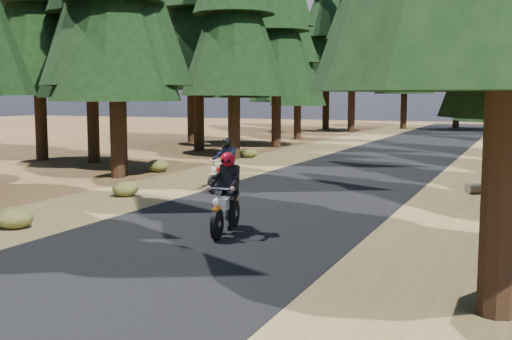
# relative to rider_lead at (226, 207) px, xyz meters

# --- Properties ---
(ground) EXTENTS (120.00, 120.00, 0.00)m
(ground) POSITION_rel_rider_lead_xyz_m (-0.23, 0.64, -0.57)
(ground) COLOR #48321A
(ground) RESTS_ON ground
(road) EXTENTS (6.00, 100.00, 0.01)m
(road) POSITION_rel_rider_lead_xyz_m (-0.23, 5.64, -0.56)
(road) COLOR black
(road) RESTS_ON ground
(shoulder_l) EXTENTS (3.20, 100.00, 0.01)m
(shoulder_l) POSITION_rel_rider_lead_xyz_m (-4.83, 5.64, -0.56)
(shoulder_l) COLOR brown
(shoulder_l) RESTS_ON ground
(shoulder_r) EXTENTS (3.20, 100.00, 0.01)m
(shoulder_r) POSITION_rel_rider_lead_xyz_m (4.37, 5.64, -0.56)
(shoulder_r) COLOR brown
(shoulder_r) RESTS_ON ground
(understory_shrubs) EXTENTS (14.96, 32.35, 0.60)m
(understory_shrubs) POSITION_rel_rider_lead_xyz_m (2.14, 7.65, -0.32)
(understory_shrubs) COLOR #474C1E
(understory_shrubs) RESTS_ON ground
(rider_lead) EXTENTS (0.86, 1.95, 1.68)m
(rider_lead) POSITION_rel_rider_lead_xyz_m (0.00, 0.00, 0.00)
(rider_lead) COLOR silver
(rider_lead) RESTS_ON road
(rider_follow) EXTENTS (0.69, 1.81, 1.58)m
(rider_follow) POSITION_rel_rider_lead_xyz_m (-2.63, 5.32, -0.03)
(rider_follow) COLOR #9B0A0C
(rider_follow) RESTS_ON road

